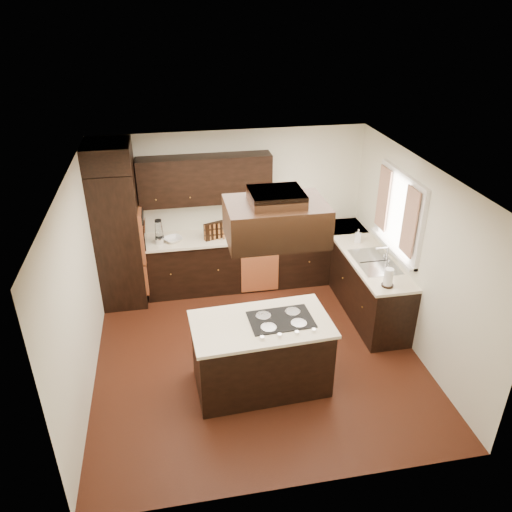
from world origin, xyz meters
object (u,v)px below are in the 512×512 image
at_px(range_hood, 276,221).
at_px(spice_rack, 214,231).
at_px(oven_column, 119,238).
at_px(island, 261,356).

relative_size(range_hood, spice_rack, 3.27).
xyz_separation_m(oven_column, spice_rack, (1.43, 0.01, -0.01)).
bearing_deg(spice_rack, range_hood, -99.43).
bearing_deg(island, range_hood, 16.15).
height_order(oven_column, island, oven_column).
bearing_deg(range_hood, island, -160.91).
bearing_deg(spice_rack, oven_column, 159.72).
bearing_deg(island, spice_rack, 94.12).
bearing_deg(spice_rack, island, -103.60).
bearing_deg(oven_column, spice_rack, 0.37).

